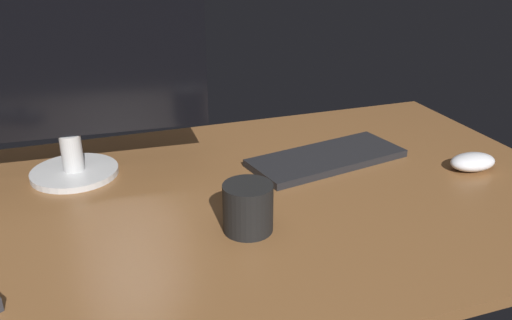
{
  "coord_description": "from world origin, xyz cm",
  "views": [
    {
      "loc": [
        -26.7,
        -89.41,
        50.95
      ],
      "look_at": [
        5.87,
        3.2,
        8.0
      ],
      "focal_mm": 37.99,
      "sensor_mm": 36.0,
      "label": 1
    }
  ],
  "objects_px": {
    "keyboard": "(327,158)",
    "coffee_mug": "(248,208)",
    "computer_mouse": "(473,162)",
    "monitor": "(60,73)"
  },
  "relations": [
    {
      "from": "computer_mouse",
      "to": "coffee_mug",
      "type": "bearing_deg",
      "value": -170.82
    },
    {
      "from": "computer_mouse",
      "to": "coffee_mug",
      "type": "relative_size",
      "value": 1.2
    },
    {
      "from": "monitor",
      "to": "coffee_mug",
      "type": "xyz_separation_m",
      "value": [
        0.28,
        -0.33,
        -0.18
      ]
    },
    {
      "from": "keyboard",
      "to": "coffee_mug",
      "type": "height_order",
      "value": "coffee_mug"
    },
    {
      "from": "keyboard",
      "to": "coffee_mug",
      "type": "relative_size",
      "value": 4.02
    },
    {
      "from": "monitor",
      "to": "keyboard",
      "type": "distance_m",
      "value": 0.59
    },
    {
      "from": "keyboard",
      "to": "computer_mouse",
      "type": "height_order",
      "value": "computer_mouse"
    },
    {
      "from": "computer_mouse",
      "to": "coffee_mug",
      "type": "distance_m",
      "value": 0.54
    },
    {
      "from": "keyboard",
      "to": "computer_mouse",
      "type": "distance_m",
      "value": 0.31
    },
    {
      "from": "monitor",
      "to": "computer_mouse",
      "type": "xyz_separation_m",
      "value": [
        0.81,
        -0.26,
        -0.2
      ]
    }
  ]
}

